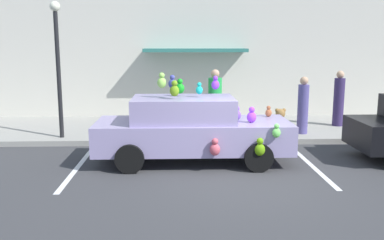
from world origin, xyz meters
TOP-DOWN VIEW (x-y plane):
  - ground_plane at (0.00, 0.00)m, footprint 60.00×60.00m
  - sidewalk at (0.00, 5.00)m, footprint 24.00×4.00m
  - storefront_building at (-0.01, 7.14)m, footprint 24.00×1.25m
  - parking_stripe_front at (1.83, 1.00)m, footprint 0.12×3.60m
  - parking_stripe_rear at (-3.55, 1.00)m, footprint 0.12×3.60m
  - plush_covered_car at (-0.96, 1.37)m, footprint 4.54×2.02m
  - teddy_bear_on_sidewalk at (1.75, 3.70)m, footprint 0.40×0.34m
  - street_lamp_post at (-4.56, 3.50)m, footprint 0.28×0.28m
  - pedestrian_near_shopfront at (2.43, 3.79)m, footprint 0.32×0.32m
  - pedestrian_walking_past at (-0.18, 3.63)m, footprint 0.39×0.39m
  - pedestrian_by_lamp at (3.94, 4.93)m, footprint 0.33×0.33m

SIDE VIEW (x-z plane):
  - ground_plane at x=0.00m, z-range 0.00..0.00m
  - parking_stripe_front at x=1.83m, z-range 0.00..0.01m
  - parking_stripe_rear at x=-3.55m, z-range 0.00..0.01m
  - sidewalk at x=0.00m, z-range 0.00..0.15m
  - teddy_bear_on_sidewalk at x=1.75m, z-range 0.12..0.89m
  - plush_covered_car at x=-0.96m, z-range -0.26..1.86m
  - pedestrian_near_shopfront at x=2.43m, z-range 0.10..1.79m
  - pedestrian_by_lamp at x=3.94m, z-range 0.10..1.88m
  - pedestrian_walking_past at x=-0.18m, z-range 0.08..1.99m
  - street_lamp_post at x=-4.56m, z-range 0.58..4.34m
  - storefront_building at x=-0.01m, z-range -0.01..6.39m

